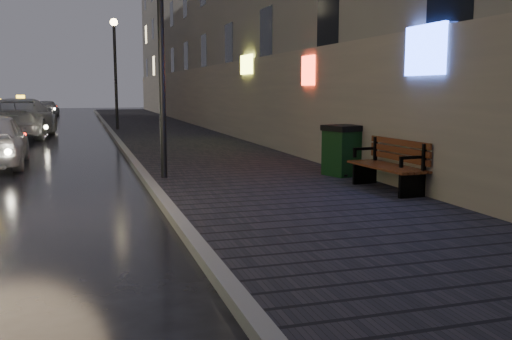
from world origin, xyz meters
The scene contains 10 objects.
ground centered at (0.00, 0.00, 0.00)m, with size 120.00×120.00×0.00m, color black.
sidewalk centered at (3.90, 21.00, 0.07)m, with size 4.60×58.00×0.15m, color black.
curb centered at (1.50, 21.00, 0.07)m, with size 0.20×58.00×0.15m, color slate.
building_near centered at (7.10, 25.00, 6.50)m, with size 1.80×50.00×13.00m, color #605B54.
lamp_near centered at (1.85, 6.00, 3.49)m, with size 0.36×0.36×5.28m.
lamp_far centered at (1.85, 22.00, 3.49)m, with size 0.36×0.36×5.28m.
bench centered at (5.84, 3.12, 0.65)m, with size 0.78×1.98×0.99m.
trash_bin centered at (5.80, 5.14, 0.73)m, with size 0.93×0.93×1.14m.
taxi_mid centered at (-2.30, 20.18, 0.85)m, with size 2.39×5.87×1.70m, color #B8B9BF.
car_far centered at (-2.28, 40.63, 0.64)m, with size 1.51×3.76×1.28m, color gray.
Camera 1 is at (0.10, -6.58, 2.11)m, focal length 40.00 mm.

